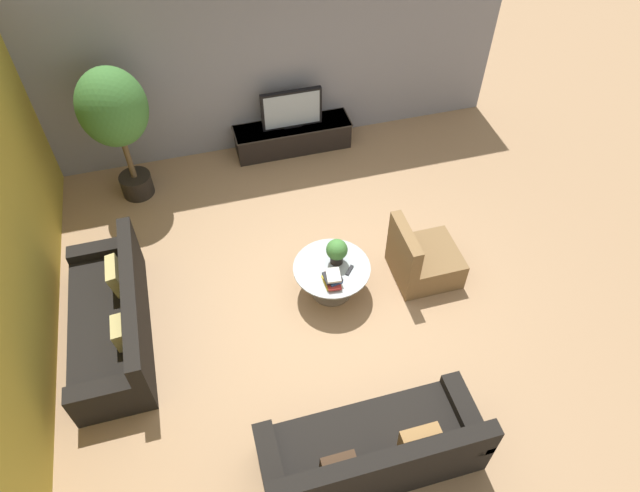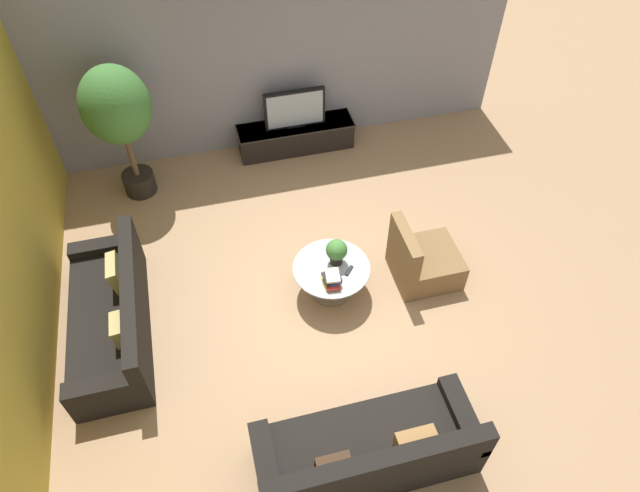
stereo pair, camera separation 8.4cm
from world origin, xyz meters
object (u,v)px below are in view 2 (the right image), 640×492
object	(u,v)px
couch_near_entry	(368,452)
media_console	(296,136)
armchair_wicker	(422,261)
potted_palm_tall	(117,111)
coffee_table	(331,275)
potted_plant_tabletop	(337,251)
television	(295,109)
couch_by_wall	(113,318)

from	to	relation	value
couch_near_entry	media_console	bearing A→B (deg)	-94.93
armchair_wicker	potted_palm_tall	size ratio (longest dim) A/B	0.42
coffee_table	potted_plant_tabletop	xyz separation A→B (m)	(0.08, 0.07, 0.34)
coffee_table	potted_palm_tall	bearing A→B (deg)	131.71
coffee_table	television	bearing A→B (deg)	85.81
couch_by_wall	couch_near_entry	world-z (taller)	same
potted_palm_tall	couch_near_entry	bearing A→B (deg)	-66.97
television	potted_palm_tall	bearing A→B (deg)	-170.48
media_console	couch_by_wall	xyz separation A→B (m)	(-2.84, -2.88, 0.05)
potted_plant_tabletop	potted_palm_tall	bearing A→B (deg)	133.51
coffee_table	armchair_wicker	bearing A→B (deg)	-1.98
television	couch_near_entry	distance (m)	5.18
potted_palm_tall	potted_plant_tabletop	size ratio (longest dim) A/B	5.75
media_console	armchair_wicker	distance (m)	3.12
couch_near_entry	potted_plant_tabletop	bearing A→B (deg)	-97.70
coffee_table	armchair_wicker	xyz separation A→B (m)	(1.19, -0.04, -0.05)
television	couch_near_entry	xyz separation A→B (m)	(-0.44, -5.14, -0.46)
couch_by_wall	potted_plant_tabletop	size ratio (longest dim) A/B	6.17
couch_by_wall	potted_palm_tall	bearing A→B (deg)	171.18
potted_plant_tabletop	couch_near_entry	bearing A→B (deg)	-97.70
media_console	couch_near_entry	bearing A→B (deg)	-94.93
media_console	television	xyz separation A→B (m)	(0.00, -0.00, 0.51)
coffee_table	potted_plant_tabletop	bearing A→B (deg)	41.19
media_console	potted_palm_tall	size ratio (longest dim) A/B	0.90
couch_by_wall	couch_near_entry	size ratio (longest dim) A/B	1.00
television	couch_by_wall	size ratio (longest dim) A/B	0.43
television	armchair_wicker	world-z (taller)	television
media_console	coffee_table	xyz separation A→B (m)	(-0.21, -2.93, 0.09)
coffee_table	couch_near_entry	bearing A→B (deg)	-95.92
media_console	couch_by_wall	size ratio (longest dim) A/B	0.84
potted_palm_tall	potted_plant_tabletop	world-z (taller)	potted_palm_tall
couch_near_entry	potted_plant_tabletop	xyz separation A→B (m)	(0.31, 2.28, 0.38)
couch_by_wall	potted_palm_tall	xyz separation A→B (m)	(0.38, 2.47, 1.12)
couch_near_entry	potted_plant_tabletop	distance (m)	2.34
television	armchair_wicker	bearing A→B (deg)	-71.85
potted_palm_tall	potted_plant_tabletop	bearing A→B (deg)	-46.49
couch_near_entry	potted_palm_tall	size ratio (longest dim) A/B	1.07
couch_near_entry	potted_palm_tall	bearing A→B (deg)	-66.97
coffee_table	potted_plant_tabletop	world-z (taller)	potted_plant_tabletop
potted_plant_tabletop	media_console	bearing A→B (deg)	87.30
television	armchair_wicker	size ratio (longest dim) A/B	1.08
coffee_table	couch_by_wall	size ratio (longest dim) A/B	0.43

